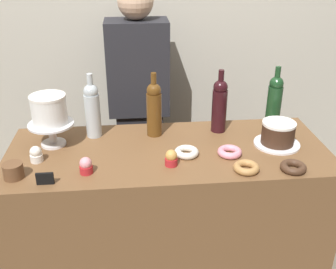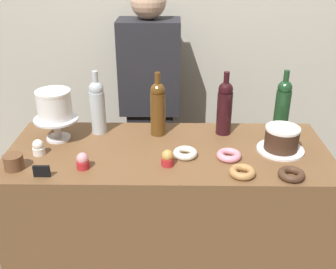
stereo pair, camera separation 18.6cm
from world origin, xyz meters
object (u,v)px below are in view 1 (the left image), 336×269
at_px(white_layer_cake, 49,109).
at_px(donut_maple, 246,168).
at_px(cake_stand_pedestal, 52,130).
at_px(chocolate_round_cake, 278,133).
at_px(cupcake_caramel, 171,158).
at_px(donut_pink, 230,152).
at_px(wine_bottle_clear, 92,109).
at_px(cupcake_vanilla, 36,154).
at_px(wine_bottle_amber, 154,108).
at_px(cookie_stack, 13,171).
at_px(wine_bottle_green, 274,101).
at_px(wine_bottle_dark_red, 219,105).
at_px(donut_chocolate, 293,167).
at_px(donut_sugar, 187,152).
at_px(cupcake_strawberry, 86,166).
at_px(price_sign_chalkboard, 45,179).
at_px(barista_figure, 139,113).

relative_size(white_layer_cake, donut_maple, 1.49).
xyz_separation_m(cake_stand_pedestal, chocolate_round_cake, (1.08, -0.11, -0.01)).
height_order(cupcake_caramel, donut_pink, cupcake_caramel).
relative_size(white_layer_cake, wine_bottle_clear, 0.51).
height_order(chocolate_round_cake, cupcake_vanilla, chocolate_round_cake).
distance_m(white_layer_cake, wine_bottle_amber, 0.50).
bearing_deg(cookie_stack, wine_bottle_green, 17.77).
bearing_deg(white_layer_cake, cupcake_vanilla, -107.37).
distance_m(chocolate_round_cake, wine_bottle_dark_red, 0.32).
bearing_deg(cupcake_vanilla, donut_chocolate, -9.56).
xyz_separation_m(wine_bottle_amber, cupcake_vanilla, (-0.54, -0.22, -0.11)).
bearing_deg(donut_pink, wine_bottle_dark_red, 89.45).
bearing_deg(donut_sugar, wine_bottle_dark_red, 51.07).
height_order(cupcake_caramel, cupcake_vanilla, same).
xyz_separation_m(cupcake_strawberry, cupcake_caramel, (0.37, 0.03, 0.00)).
bearing_deg(cupcake_vanilla, donut_maple, -10.68).
xyz_separation_m(donut_chocolate, price_sign_chalkboard, (-1.04, -0.01, 0.01)).
bearing_deg(wine_bottle_clear, donut_chocolate, -26.06).
xyz_separation_m(chocolate_round_cake, cupcake_strawberry, (-0.90, -0.17, -0.03)).
xyz_separation_m(wine_bottle_dark_red, wine_bottle_green, (0.30, 0.03, 0.00)).
bearing_deg(barista_figure, donut_sugar, -74.07).
relative_size(wine_bottle_green, cupcake_caramel, 4.38).
relative_size(donut_sugar, barista_figure, 0.07).
distance_m(wine_bottle_dark_red, donut_sugar, 0.34).
distance_m(cupcake_caramel, cupcake_vanilla, 0.60).
distance_m(cupcake_caramel, donut_pink, 0.29).
relative_size(chocolate_round_cake, donut_pink, 1.42).
distance_m(donut_chocolate, donut_maple, 0.20).
height_order(wine_bottle_dark_red, price_sign_chalkboard, wine_bottle_dark_red).
distance_m(wine_bottle_amber, cupcake_strawberry, 0.48).
distance_m(donut_chocolate, barista_figure, 1.08).
xyz_separation_m(wine_bottle_dark_red, donut_chocolate, (0.24, -0.43, -0.13)).
bearing_deg(donut_pink, price_sign_chalkboard, -168.24).
relative_size(wine_bottle_green, donut_sugar, 2.91).
bearing_deg(donut_maple, donut_pink, 104.95).
height_order(wine_bottle_amber, cupcake_caramel, wine_bottle_amber).
bearing_deg(price_sign_chalkboard, wine_bottle_green, 22.72).
bearing_deg(wine_bottle_clear, wine_bottle_dark_red, -0.16).
xyz_separation_m(wine_bottle_clear, cupcake_caramel, (0.36, -0.33, -0.11)).
height_order(wine_bottle_clear, barista_figure, barista_figure).
bearing_deg(donut_chocolate, donut_pink, 146.35).
height_order(cupcake_caramel, cookie_stack, cupcake_caramel).
distance_m(cupcake_strawberry, cupcake_vanilla, 0.26).
xyz_separation_m(wine_bottle_amber, price_sign_chalkboard, (-0.47, -0.42, -0.12)).
xyz_separation_m(cupcake_caramel, donut_pink, (0.28, 0.07, -0.02)).
bearing_deg(donut_maple, white_layer_cake, 159.07).
height_order(wine_bottle_green, cupcake_vanilla, wine_bottle_green).
bearing_deg(donut_maple, wine_bottle_green, 59.39).
height_order(cake_stand_pedestal, price_sign_chalkboard, cake_stand_pedestal).
distance_m(wine_bottle_green, barista_figure, 0.83).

